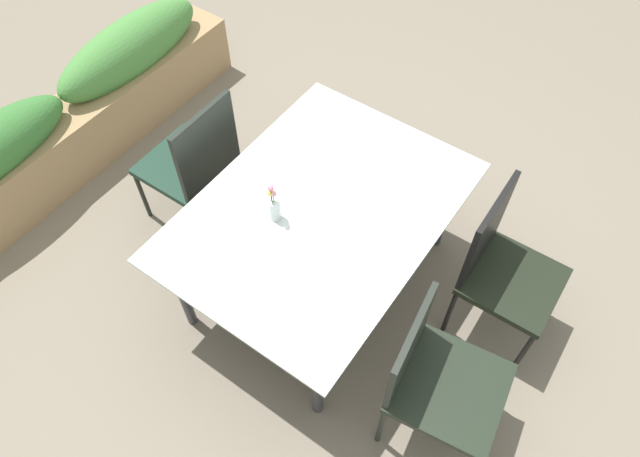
{
  "coord_description": "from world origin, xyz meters",
  "views": [
    {
      "loc": [
        -1.45,
        -1.05,
        3.11
      ],
      "look_at": [
        0.06,
        0.01,
        0.54
      ],
      "focal_mm": 32.48,
      "sensor_mm": 36.0,
      "label": 1
    }
  ],
  "objects_px": {
    "dining_table": "(320,216)",
    "flower_vase": "(274,206)",
    "chair_far_side": "(195,161)",
    "planter_box": "(72,120)",
    "chair_near_left": "(436,376)",
    "chair_near_right": "(502,264)"
  },
  "relations": [
    {
      "from": "chair_far_side",
      "to": "chair_near_right",
      "type": "distance_m",
      "value": 1.86
    },
    {
      "from": "flower_vase",
      "to": "planter_box",
      "type": "bearing_deg",
      "value": 88.15
    },
    {
      "from": "dining_table",
      "to": "chair_far_side",
      "type": "xyz_separation_m",
      "value": [
        -0.02,
        0.91,
        -0.13
      ]
    },
    {
      "from": "dining_table",
      "to": "chair_far_side",
      "type": "relative_size",
      "value": 1.64
    },
    {
      "from": "chair_near_left",
      "to": "flower_vase",
      "type": "relative_size",
      "value": 3.52
    },
    {
      "from": "chair_far_side",
      "to": "chair_near_right",
      "type": "xyz_separation_m",
      "value": [
        0.38,
        -1.82,
        0.01
      ]
    },
    {
      "from": "dining_table",
      "to": "flower_vase",
      "type": "relative_size",
      "value": 6.21
    },
    {
      "from": "chair_far_side",
      "to": "chair_near_left",
      "type": "bearing_deg",
      "value": -101.74
    },
    {
      "from": "chair_near_left",
      "to": "planter_box",
      "type": "bearing_deg",
      "value": -102.9
    },
    {
      "from": "chair_near_right",
      "to": "planter_box",
      "type": "bearing_deg",
      "value": -81.38
    },
    {
      "from": "dining_table",
      "to": "chair_near_left",
      "type": "height_order",
      "value": "chair_near_left"
    },
    {
      "from": "chair_near_left",
      "to": "dining_table",
      "type": "bearing_deg",
      "value": -119.92
    },
    {
      "from": "chair_near_right",
      "to": "planter_box",
      "type": "height_order",
      "value": "chair_near_right"
    },
    {
      "from": "dining_table",
      "to": "planter_box",
      "type": "bearing_deg",
      "value": 93.41
    },
    {
      "from": "chair_far_side",
      "to": "flower_vase",
      "type": "distance_m",
      "value": 0.82
    },
    {
      "from": "chair_near_left",
      "to": "flower_vase",
      "type": "xyz_separation_m",
      "value": [
        0.2,
        1.08,
        0.28
      ]
    },
    {
      "from": "dining_table",
      "to": "flower_vase",
      "type": "bearing_deg",
      "value": 137.98
    },
    {
      "from": "dining_table",
      "to": "chair_near_right",
      "type": "distance_m",
      "value": 0.99
    },
    {
      "from": "dining_table",
      "to": "chair_near_left",
      "type": "relative_size",
      "value": 1.77
    },
    {
      "from": "chair_far_side",
      "to": "planter_box",
      "type": "bearing_deg",
      "value": 94.7
    },
    {
      "from": "chair_far_side",
      "to": "planter_box",
      "type": "xyz_separation_m",
      "value": [
        -0.1,
        1.07,
        -0.17
      ]
    },
    {
      "from": "chair_near_right",
      "to": "planter_box",
      "type": "relative_size",
      "value": 0.36
    }
  ]
}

